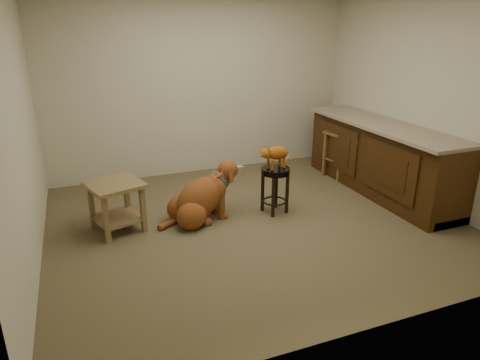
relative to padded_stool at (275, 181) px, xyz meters
name	(u,v)px	position (x,y,z in m)	size (l,w,h in m)	color
floor	(254,222)	(-0.34, -0.18, -0.40)	(4.50, 4.00, 0.01)	brown
room_shell	(256,73)	(-0.34, -0.18, 1.28)	(4.54, 4.04, 2.62)	beige
cabinet_run	(380,160)	(1.61, 0.12, 0.04)	(0.70, 2.56, 0.94)	#3E240B
padded_stool	(275,181)	(0.00, 0.00, 0.00)	(0.34, 0.34, 0.56)	black
wood_stool	(339,154)	(1.43, 0.81, -0.04)	(0.44, 0.44, 0.68)	brown
side_table	(116,199)	(-1.81, 0.18, -0.03)	(0.67, 0.67, 0.56)	brown
golden_retriever	(201,199)	(-0.89, 0.09, -0.13)	(1.11, 0.61, 0.71)	brown
tabby_kitten	(275,154)	(-0.01, 0.00, 0.34)	(0.49, 0.27, 0.32)	#92470E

